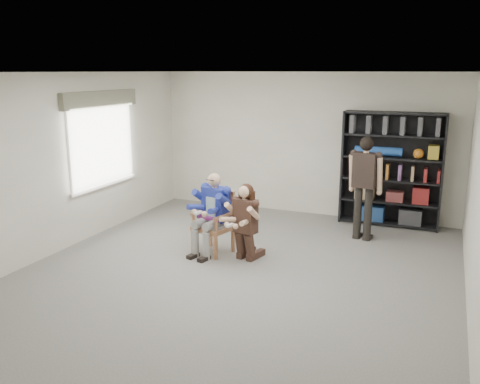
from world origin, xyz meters
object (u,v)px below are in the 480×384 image
at_px(bookshelf, 391,170).
at_px(standing_man, 364,189).
at_px(armchair, 213,223).
at_px(kneeling_woman, 244,223).
at_px(seated_man, 213,213).

relative_size(bookshelf, standing_man, 1.19).
distance_m(armchair, kneeling_woman, 0.60).
xyz_separation_m(seated_man, standing_man, (2.07, 1.57, 0.23)).
relative_size(armchair, bookshelf, 0.47).
height_order(armchair, standing_man, standing_man).
xyz_separation_m(seated_man, bookshelf, (2.39, 2.62, 0.40)).
bearing_deg(seated_man, bookshelf, 61.50).
bearing_deg(seated_man, kneeling_woman, 2.13).
distance_m(seated_man, kneeling_woman, 0.59).
bearing_deg(standing_man, armchair, -131.02).
bearing_deg(kneeling_woman, standing_man, 62.35).
distance_m(bookshelf, standing_man, 1.11).
bearing_deg(bookshelf, armchair, -132.32).
distance_m(armchair, seated_man, 0.15).
relative_size(armchair, seated_man, 0.77).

